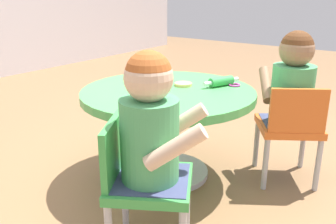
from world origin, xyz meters
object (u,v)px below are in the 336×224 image
object	(u,v)px
craft_table	(168,111)
seated_child_right	(293,82)
craft_scissors	(149,109)
child_chair_left	(141,181)
child_chair_right	(290,127)
seated_child_left	(151,124)
rolling_pin	(221,81)

from	to	relation	value
craft_table	seated_child_right	size ratio (longest dim) A/B	1.76
craft_table	craft_scissors	bearing A→B (deg)	-158.21
child_chair_left	child_chair_right	size ratio (longest dim) A/B	1.00
craft_table	craft_scissors	size ratio (longest dim) A/B	6.60
craft_table	child_chair_right	size ratio (longest dim) A/B	1.68
child_chair_left	seated_child_right	size ratio (longest dim) A/B	1.05
seated_child_left	rolling_pin	world-z (taller)	seated_child_left
child_chair_left	craft_scissors	world-z (taller)	child_chair_left
rolling_pin	child_chair_left	bearing A→B (deg)	-172.63
seated_child_right	craft_scissors	world-z (taller)	seated_child_right
seated_child_right	craft_scissors	size ratio (longest dim) A/B	3.74
child_chair_left	child_chair_right	bearing A→B (deg)	-16.53
seated_child_right	craft_scissors	bearing A→B (deg)	148.67
craft_scissors	rolling_pin	bearing A→B (deg)	-6.38
rolling_pin	craft_scissors	xyz separation A→B (m)	(-0.54, 0.06, -0.02)
child_chair_left	seated_child_left	xyz separation A→B (m)	(0.02, -0.03, 0.23)
craft_table	child_chair_right	xyz separation A→B (m)	(0.31, -0.55, -0.07)
craft_table	rolling_pin	size ratio (longest dim) A/B	4.05
craft_table	craft_scissors	world-z (taller)	craft_scissors
craft_table	seated_child_right	xyz separation A→B (m)	(0.35, -0.52, 0.16)
craft_table	seated_child_left	world-z (taller)	seated_child_left
child_chair_right	seated_child_right	world-z (taller)	seated_child_right
child_chair_right	rolling_pin	size ratio (longest dim) A/B	2.42
rolling_pin	craft_scissors	bearing A→B (deg)	173.62
craft_table	child_chair_left	xyz separation A→B (m)	(-0.56, -0.29, -0.07)
child_chair_left	craft_scissors	bearing A→B (deg)	32.90
seated_child_left	seated_child_right	bearing A→B (deg)	-12.91
seated_child_left	rolling_pin	size ratio (longest dim) A/B	2.30
seated_child_left	rolling_pin	distance (m)	0.78
seated_child_right	rolling_pin	xyz separation A→B (m)	(-0.12, 0.34, -0.02)
seated_child_right	rolling_pin	distance (m)	0.36
rolling_pin	craft_scissors	distance (m)	0.54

